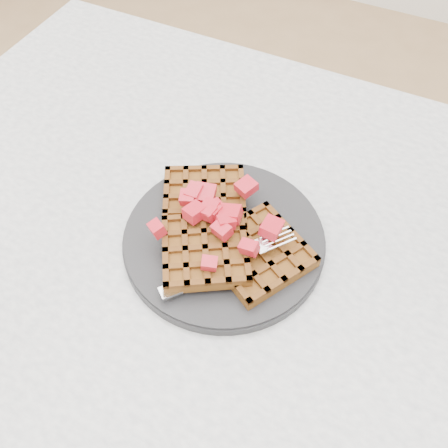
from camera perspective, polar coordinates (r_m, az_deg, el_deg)
ground at (r=1.31m, az=3.22°, el=-22.50°), size 4.00×4.00×0.00m
table at (r=0.71m, az=5.55°, el=-9.90°), size 1.20×0.80×0.75m
plate at (r=0.63m, az=0.00°, el=-1.75°), size 0.25×0.25×0.02m
waffles at (r=0.61m, az=-0.14°, el=-0.98°), size 0.24×0.21×0.03m
strawberry_pile at (r=0.59m, az=0.00°, el=0.81°), size 0.15×0.15×0.02m
fork at (r=0.59m, az=1.56°, el=-4.63°), size 0.13×0.16×0.02m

